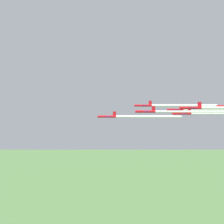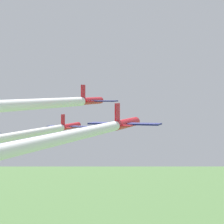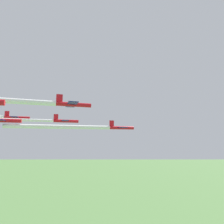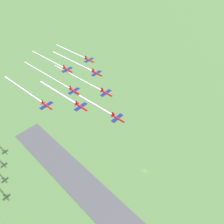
% 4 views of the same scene
% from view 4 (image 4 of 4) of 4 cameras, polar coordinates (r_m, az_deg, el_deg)
% --- Properties ---
extents(ground_plane, '(3000.00, 3000.00, 0.00)m').
position_cam_4_polar(ground_plane, '(265.68, 8.56, -14.96)').
color(ground_plane, '#4C723D').
extents(runway_strip, '(316.20, 186.97, 0.20)m').
position_cam_4_polar(runway_strip, '(238.71, 0.90, -26.00)').
color(runway_strip, '#47474C').
rests_on(runway_strip, ground_plane).
extents(jet_0, '(8.50, 8.33, 2.99)m').
position_cam_4_polar(jet_0, '(121.69, 1.45, -1.63)').
color(jet_0, red).
extents(jet_1, '(8.50, 8.33, 2.99)m').
position_cam_4_polar(jet_1, '(134.70, -1.55, 4.98)').
color(jet_1, red).
extents(jet_2, '(8.50, 8.33, 2.99)m').
position_cam_4_polar(jet_2, '(121.92, -8.12, 1.35)').
color(jet_2, red).
extents(jet_3, '(8.50, 8.33, 2.99)m').
position_cam_4_polar(jet_3, '(149.98, -4.01, 10.04)').
color(jet_3, red).
extents(jet_4, '(8.50, 8.33, 2.99)m').
position_cam_4_polar(jet_4, '(140.27, -9.86, 5.43)').
color(jet_4, red).
extents(jet_5, '(8.50, 8.33, 2.99)m').
position_cam_4_polar(jet_5, '(130.39, -16.72, 1.61)').
color(jet_5, red).
extents(jet_6, '(8.50, 8.33, 2.99)m').
position_cam_4_polar(jet_6, '(167.68, -6.00, 13.33)').
color(jet_6, red).
extents(jet_7, '(8.50, 8.33, 2.99)m').
position_cam_4_polar(jet_7, '(155.40, -11.57, 10.76)').
color(jet_7, red).
extents(smoke_trail_0, '(27.29, 17.22, 1.21)m').
position_cam_4_polar(smoke_trail_0, '(131.68, -5.18, 2.25)').
color(smoke_trail_0, white).
extents(smoke_trail_1, '(39.28, 24.34, 0.92)m').
position_cam_4_polar(smoke_trail_1, '(150.75, -9.27, 8.95)').
color(smoke_trail_1, white).
extents(smoke_trail_2, '(28.67, 18.09, 1.27)m').
position_cam_4_polar(smoke_trail_2, '(135.05, -14.10, 5.03)').
color(smoke_trail_2, white).
extents(smoke_trail_3, '(36.74, 22.92, 1.15)m').
position_cam_4_polar(smoke_trail_3, '(166.33, -10.49, 12.93)').
color(smoke_trail_3, white).
extents(smoke_trail_4, '(43.74, 27.03, 0.89)m').
position_cam_4_polar(smoke_trail_4, '(160.71, -16.97, 9.38)').
color(smoke_trail_4, white).
extents(smoke_trail_5, '(35.47, 22.09, 1.03)m').
position_cam_4_polar(smoke_trail_5, '(148.37, -22.35, 5.58)').
color(smoke_trail_5, white).
extents(smoke_trail_6, '(29.57, 18.52, 1.07)m').
position_cam_4_polar(smoke_trail_6, '(181.93, -10.86, 15.27)').
color(smoke_trail_6, white).
extents(smoke_trail_7, '(31.98, 19.92, 0.95)m').
position_cam_4_polar(smoke_trail_7, '(171.77, -16.58, 13.09)').
color(smoke_trail_7, white).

